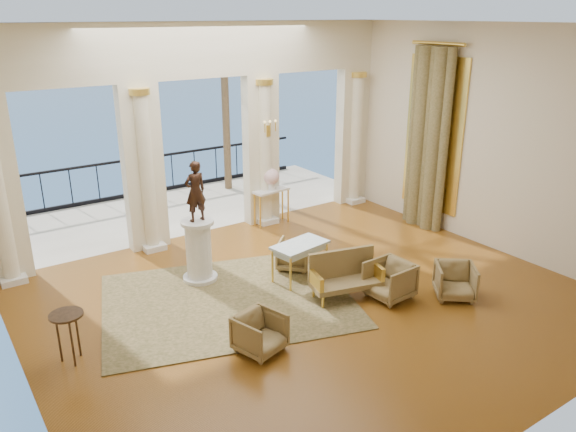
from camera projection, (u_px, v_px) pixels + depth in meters
floor at (312, 300)px, 9.64m from camera, size 9.00×9.00×0.00m
room_walls at (363, 148)px, 7.80m from camera, size 9.00×9.00×9.00m
arcade at (204, 118)px, 11.72m from camera, size 9.00×0.56×4.50m
terrace at (174, 211)px, 14.15m from camera, size 10.00×3.60×0.10m
balustrade at (149, 179)px, 15.24m from camera, size 9.00×0.06×1.03m
palm_tree at (223, 36)px, 14.43m from camera, size 2.00×2.00×4.50m
curtain at (428, 139)px, 12.40m from camera, size 0.33×1.40×4.09m
window_frame at (434, 135)px, 12.47m from camera, size 0.04×1.60×3.40m
wall_sconce at (269, 130)px, 12.35m from camera, size 0.30×0.11×0.33m
rug at (228, 300)px, 9.62m from camera, size 4.91×4.30×0.02m
armchair_a at (260, 331)px, 8.09m from camera, size 0.76×0.73×0.64m
armchair_b at (455, 280)px, 9.64m from camera, size 0.89×0.88×0.67m
armchair_c at (390, 279)px, 9.62m from camera, size 0.69×0.73×0.72m
armchair_d at (294, 253)px, 10.76m from camera, size 0.82×0.83×0.62m
settee at (344, 275)px, 9.67m from camera, size 1.32×0.80×0.81m
game_table at (300, 248)px, 10.20m from camera, size 1.11×0.73×0.71m
pedestal at (199, 252)px, 10.19m from camera, size 0.64×0.64×1.17m
statue at (195, 191)px, 9.80m from camera, size 0.42×0.29×1.10m
console_table at (271, 195)px, 12.95m from camera, size 0.90×0.44×0.83m
urn at (271, 178)px, 12.80m from camera, size 0.37×0.37×0.49m
side_table at (67, 321)px, 7.74m from camera, size 0.47×0.47×0.76m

